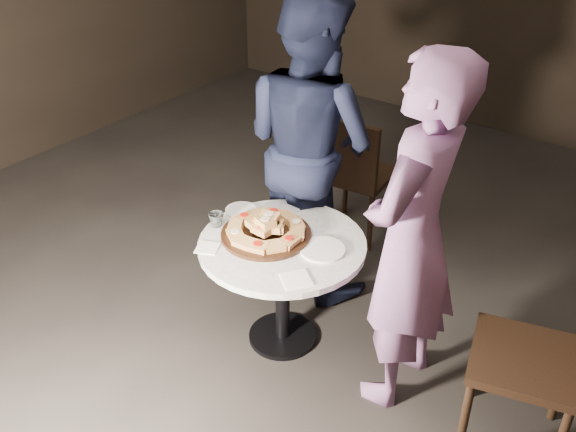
{
  "coord_description": "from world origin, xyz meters",
  "views": [
    {
      "loc": [
        1.78,
        -2.18,
        2.48
      ],
      "look_at": [
        0.14,
        0.05,
        0.78
      ],
      "focal_mm": 40.0,
      "sensor_mm": 36.0,
      "label": 1
    }
  ],
  "objects_px": {
    "chair_right": "(554,353)",
    "chair_far": "(354,171)",
    "focaccia_pile": "(267,227)",
    "water_glass": "(216,220)",
    "diner_teal": "(412,240)",
    "table": "(282,261)",
    "diner_navy": "(310,144)",
    "serving_board": "(266,234)"
  },
  "relations": [
    {
      "from": "serving_board",
      "to": "focaccia_pile",
      "type": "relative_size",
      "value": 1.12
    },
    {
      "from": "water_glass",
      "to": "chair_far",
      "type": "xyz_separation_m",
      "value": [
        0.13,
        1.19,
        -0.17
      ]
    },
    {
      "from": "focaccia_pile",
      "to": "water_glass",
      "type": "height_order",
      "value": "focaccia_pile"
    },
    {
      "from": "table",
      "to": "serving_board",
      "type": "bearing_deg",
      "value": -176.58
    },
    {
      "from": "chair_right",
      "to": "diner_teal",
      "type": "relative_size",
      "value": 0.55
    },
    {
      "from": "chair_far",
      "to": "diner_teal",
      "type": "distance_m",
      "value": 1.42
    },
    {
      "from": "chair_right",
      "to": "diner_navy",
      "type": "distance_m",
      "value": 1.71
    },
    {
      "from": "chair_far",
      "to": "diner_navy",
      "type": "xyz_separation_m",
      "value": [
        -0.01,
        -0.51,
        0.38
      ]
    },
    {
      "from": "water_glass",
      "to": "diner_navy",
      "type": "xyz_separation_m",
      "value": [
        0.12,
        0.69,
        0.21
      ]
    },
    {
      "from": "serving_board",
      "to": "chair_right",
      "type": "distance_m",
      "value": 1.46
    },
    {
      "from": "diner_navy",
      "to": "diner_teal",
      "type": "height_order",
      "value": "diner_navy"
    },
    {
      "from": "water_glass",
      "to": "chair_far",
      "type": "distance_m",
      "value": 1.21
    },
    {
      "from": "serving_board",
      "to": "diner_teal",
      "type": "xyz_separation_m",
      "value": [
        0.77,
        0.09,
        0.22
      ]
    },
    {
      "from": "diner_teal",
      "to": "focaccia_pile",
      "type": "bearing_deg",
      "value": -84.9
    },
    {
      "from": "chair_far",
      "to": "diner_teal",
      "type": "height_order",
      "value": "diner_teal"
    },
    {
      "from": "table",
      "to": "focaccia_pile",
      "type": "height_order",
      "value": "focaccia_pile"
    },
    {
      "from": "chair_right",
      "to": "table",
      "type": "bearing_deg",
      "value": -100.33
    },
    {
      "from": "chair_far",
      "to": "chair_right",
      "type": "bearing_deg",
      "value": 142.32
    },
    {
      "from": "focaccia_pile",
      "to": "chair_right",
      "type": "xyz_separation_m",
      "value": [
        1.45,
        0.11,
        -0.14
      ]
    },
    {
      "from": "diner_navy",
      "to": "diner_teal",
      "type": "bearing_deg",
      "value": 160.84
    },
    {
      "from": "chair_far",
      "to": "diner_teal",
      "type": "relative_size",
      "value": 0.51
    },
    {
      "from": "focaccia_pile",
      "to": "chair_far",
      "type": "height_order",
      "value": "chair_far"
    },
    {
      "from": "table",
      "to": "focaccia_pile",
      "type": "bearing_deg",
      "value": -176.7
    },
    {
      "from": "table",
      "to": "chair_right",
      "type": "height_order",
      "value": "chair_right"
    },
    {
      "from": "focaccia_pile",
      "to": "chair_right",
      "type": "relative_size",
      "value": 0.43
    },
    {
      "from": "table",
      "to": "chair_right",
      "type": "relative_size",
      "value": 0.99
    },
    {
      "from": "chair_right",
      "to": "chair_far",
      "type": "bearing_deg",
      "value": -136.91
    },
    {
      "from": "serving_board",
      "to": "chair_far",
      "type": "bearing_deg",
      "value": 97.21
    },
    {
      "from": "serving_board",
      "to": "diner_teal",
      "type": "height_order",
      "value": "diner_teal"
    },
    {
      "from": "water_glass",
      "to": "chair_right",
      "type": "distance_m",
      "value": 1.74
    },
    {
      "from": "table",
      "to": "water_glass",
      "type": "bearing_deg",
      "value": -166.84
    },
    {
      "from": "chair_right",
      "to": "diner_navy",
      "type": "relative_size",
      "value": 0.54
    },
    {
      "from": "table",
      "to": "diner_navy",
      "type": "relative_size",
      "value": 0.54
    },
    {
      "from": "chair_right",
      "to": "diner_navy",
      "type": "xyz_separation_m",
      "value": [
        -1.61,
        0.49,
        0.34
      ]
    },
    {
      "from": "table",
      "to": "chair_far",
      "type": "xyz_separation_m",
      "value": [
        -0.24,
        1.11,
        -0.01
      ]
    },
    {
      "from": "chair_far",
      "to": "focaccia_pile",
      "type": "bearing_deg",
      "value": 91.79
    },
    {
      "from": "chair_right",
      "to": "diner_navy",
      "type": "height_order",
      "value": "diner_navy"
    },
    {
      "from": "chair_right",
      "to": "water_glass",
      "type": "bearing_deg",
      "value": -98.45
    },
    {
      "from": "diner_navy",
      "to": "diner_teal",
      "type": "distance_m",
      "value": 1.06
    },
    {
      "from": "table",
      "to": "diner_teal",
      "type": "xyz_separation_m",
      "value": [
        0.67,
        0.08,
        0.36
      ]
    },
    {
      "from": "focaccia_pile",
      "to": "water_glass",
      "type": "distance_m",
      "value": 0.29
    },
    {
      "from": "table",
      "to": "diner_teal",
      "type": "relative_size",
      "value": 0.55
    }
  ]
}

